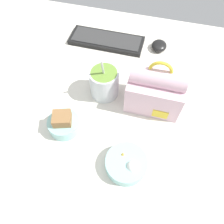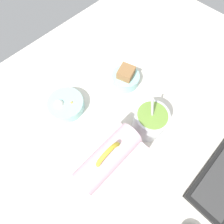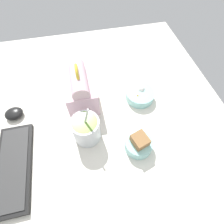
# 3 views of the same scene
# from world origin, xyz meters

# --- Properties ---
(desk_surface) EXTENTS (1.40, 1.10, 0.02)m
(desk_surface) POSITION_xyz_m (0.00, 0.00, 0.01)
(desk_surface) COLOR silver
(desk_surface) RESTS_ON ground
(keyboard) EXTENTS (0.32, 0.12, 0.02)m
(keyboard) POSITION_xyz_m (-0.07, 0.32, 0.03)
(keyboard) COLOR black
(keyboard) RESTS_ON desk_surface
(lunch_bag) EXTENTS (0.18, 0.12, 0.20)m
(lunch_bag) POSITION_xyz_m (0.18, 0.05, 0.10)
(lunch_bag) COLOR beige
(lunch_bag) RESTS_ON desk_surface
(soup_cup) EXTENTS (0.10, 0.10, 0.18)m
(soup_cup) POSITION_xyz_m (-0.00, 0.05, 0.07)
(soup_cup) COLOR silver
(soup_cup) RESTS_ON desk_surface
(bento_bowl_sandwich) EXTENTS (0.10, 0.10, 0.08)m
(bento_bowl_sandwich) POSITION_xyz_m (-0.09, -0.12, 0.05)
(bento_bowl_sandwich) COLOR #93D1CC
(bento_bowl_sandwich) RESTS_ON desk_surface
(bento_bowl_snacks) EXTENTS (0.12, 0.12, 0.05)m
(bento_bowl_snacks) POSITION_xyz_m (0.14, -0.20, 0.04)
(bento_bowl_snacks) COLOR #93D1CC
(bento_bowl_snacks) RESTS_ON desk_surface
(computer_mouse) EXTENTS (0.06, 0.07, 0.03)m
(computer_mouse) POSITION_xyz_m (0.16, 0.33, 0.04)
(computer_mouse) COLOR black
(computer_mouse) RESTS_ON desk_surface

